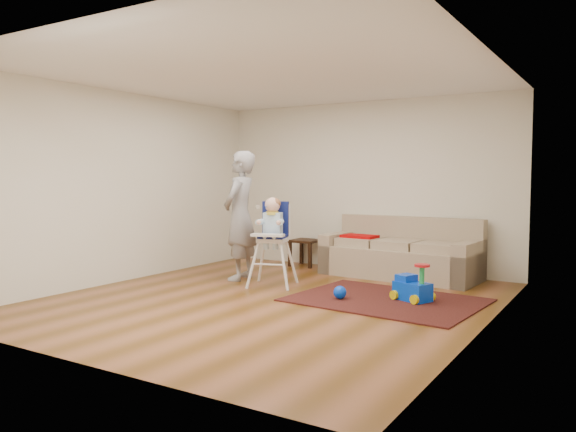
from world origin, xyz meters
The scene contains 9 objects.
ground centered at (0.00, 0.00, 0.00)m, with size 5.50×5.50×0.00m, color #54320D.
room_envelope centered at (0.00, 0.53, 1.88)m, with size 5.04×5.52×2.72m.
sofa centered at (0.78, 2.30, 0.44)m, with size 2.35×1.10×0.88m.
side_table centered at (-0.94, 2.50, 0.22)m, with size 0.44×0.44×0.44m, color black, non-canonical shape.
area_rug centered at (1.21, 0.69, 0.01)m, with size 2.17×1.63×0.02m, color black.
ride_on_toy centered at (1.50, 0.81, 0.25)m, with size 0.42×0.30×0.46m, color blue, non-canonical shape.
toy_ball centered at (0.72, 0.43, 0.10)m, with size 0.16×0.16×0.16m, color blue.
high_chair centered at (-0.47, 0.76, 0.59)m, with size 0.71×0.71×1.23m.
adult centered at (-1.13, 0.92, 0.93)m, with size 0.68×0.45×1.87m, color gray.
Camera 1 is at (3.70, -5.63, 1.49)m, focal length 35.00 mm.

